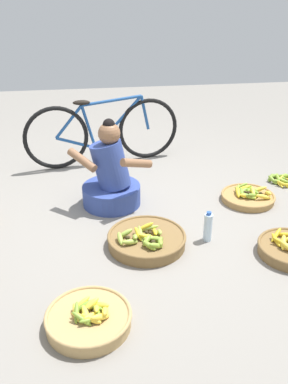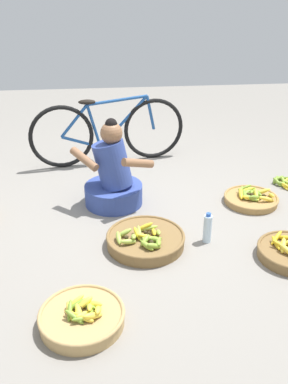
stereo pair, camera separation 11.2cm
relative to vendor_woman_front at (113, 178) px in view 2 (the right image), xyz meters
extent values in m
plane|color=gray|center=(0.22, -0.30, -0.25)|extent=(10.00, 10.00, 0.00)
cylinder|color=#334793|center=(0.00, 0.00, -0.16)|extent=(0.52, 0.52, 0.18)
cylinder|color=#334793|center=(0.00, 0.00, 0.13)|extent=(0.44, 0.40, 0.45)
sphere|color=#8C6042|center=(0.00, 0.00, 0.41)|extent=(0.19, 0.19, 0.19)
sphere|color=black|center=(0.00, 0.00, 0.49)|extent=(0.10, 0.10, 0.10)
cylinder|color=#8C6042|center=(-0.24, -0.04, 0.21)|extent=(0.26, 0.27, 0.16)
cylinder|color=#8C6042|center=(0.21, -0.18, 0.21)|extent=(0.30, 0.22, 0.16)
torus|color=black|center=(-0.50, 0.90, 0.09)|extent=(0.68, 0.15, 0.68)
torus|color=black|center=(0.51, 1.07, 0.09)|extent=(0.68, 0.15, 0.68)
cylinder|color=#1E4C8C|center=(0.17, 1.01, 0.20)|extent=(0.55, 0.12, 0.55)
cylinder|color=#1E4C8C|center=(-0.16, 0.96, 0.17)|extent=(0.15, 0.06, 0.49)
cylinder|color=#1E4C8C|center=(0.11, 1.00, 0.44)|extent=(0.65, 0.14, 0.08)
cylinder|color=#1E4C8C|center=(-0.30, 0.93, 0.01)|extent=(0.42, 0.10, 0.18)
cylinder|color=#1E4C8C|center=(-0.36, 0.92, 0.25)|extent=(0.31, 0.08, 0.35)
cylinder|color=#1E4C8C|center=(0.47, 1.06, 0.28)|extent=(0.12, 0.05, 0.38)
ellipsoid|color=black|center=(-0.21, 0.95, 0.44)|extent=(0.18, 0.08, 0.05)
ellipsoid|color=gold|center=(1.24, -0.87, -0.16)|extent=(0.15, 0.10, 0.06)
ellipsoid|color=gold|center=(1.17, -0.88, -0.15)|extent=(0.13, 0.12, 0.09)
ellipsoid|color=gold|center=(1.14, -0.93, -0.16)|extent=(0.03, 0.15, 0.06)
ellipsoid|color=gold|center=(1.17, -0.98, -0.15)|extent=(0.13, 0.13, 0.07)
sphere|color=#382D19|center=(1.21, -0.93, -0.15)|extent=(0.03, 0.03, 0.03)
ellipsoid|color=yellow|center=(1.18, -0.98, -0.15)|extent=(0.10, 0.14, 0.09)
ellipsoid|color=yellow|center=(1.18, -1.04, -0.15)|extent=(0.11, 0.14, 0.08)
cylinder|color=brown|center=(0.21, -0.71, -0.21)|extent=(0.59, 0.59, 0.08)
torus|color=brown|center=(0.21, -0.71, -0.17)|extent=(0.60, 0.60, 0.02)
ellipsoid|color=#9EB747|center=(0.31, -0.72, -0.14)|extent=(0.05, 0.16, 0.09)
ellipsoid|color=#9EB747|center=(0.23, -0.64, -0.15)|extent=(0.16, 0.03, 0.06)
ellipsoid|color=#9EB747|center=(0.16, -0.72, -0.14)|extent=(0.04, 0.16, 0.08)
ellipsoid|color=#9EB747|center=(0.25, -0.78, -0.15)|extent=(0.17, 0.06, 0.06)
sphere|color=#382D19|center=(0.23, -0.71, -0.14)|extent=(0.03, 0.03, 0.03)
ellipsoid|color=yellow|center=(0.27, -0.70, -0.14)|extent=(0.04, 0.15, 0.07)
ellipsoid|color=yellow|center=(0.21, -0.64, -0.13)|extent=(0.14, 0.04, 0.09)
ellipsoid|color=yellow|center=(0.15, -0.72, -0.14)|extent=(0.07, 0.15, 0.07)
ellipsoid|color=yellow|center=(0.21, -0.77, -0.14)|extent=(0.15, 0.04, 0.08)
sphere|color=#382D19|center=(0.21, -0.70, -0.14)|extent=(0.03, 0.03, 0.03)
ellipsoid|color=#9EB747|center=(0.11, -0.76, -0.14)|extent=(0.05, 0.13, 0.08)
ellipsoid|color=#9EB747|center=(0.05, -0.70, -0.14)|extent=(0.13, 0.06, 0.09)
ellipsoid|color=#9EB747|center=(0.00, -0.76, -0.14)|extent=(0.05, 0.13, 0.08)
ellipsoid|color=#9EB747|center=(0.07, -0.81, -0.14)|extent=(0.13, 0.07, 0.06)
sphere|color=#382D19|center=(0.06, -0.76, -0.14)|extent=(0.03, 0.03, 0.03)
ellipsoid|color=#8CAD38|center=(0.29, -0.85, -0.14)|extent=(0.05, 0.12, 0.07)
ellipsoid|color=#8CAD38|center=(0.26, -0.80, -0.14)|extent=(0.12, 0.10, 0.06)
ellipsoid|color=#8CAD38|center=(0.19, -0.81, -0.14)|extent=(0.10, 0.12, 0.07)
ellipsoid|color=#8CAD38|center=(0.20, -0.88, -0.14)|extent=(0.12, 0.11, 0.07)
ellipsoid|color=#8CAD38|center=(0.25, -0.90, -0.14)|extent=(0.13, 0.07, 0.08)
sphere|color=#382D19|center=(0.24, -0.85, -0.14)|extent=(0.04, 0.04, 0.04)
cylinder|color=tan|center=(-0.25, -1.48, -0.21)|extent=(0.50, 0.50, 0.08)
torus|color=tan|center=(-0.25, -1.48, -0.17)|extent=(0.51, 0.51, 0.02)
ellipsoid|color=yellow|center=(-0.16, -1.50, -0.14)|extent=(0.05, 0.13, 0.08)
ellipsoid|color=yellow|center=(-0.18, -1.44, -0.14)|extent=(0.13, 0.10, 0.08)
ellipsoid|color=yellow|center=(-0.24, -1.44, -0.14)|extent=(0.13, 0.09, 0.09)
ellipsoid|color=yellow|center=(-0.27, -1.50, -0.15)|extent=(0.07, 0.14, 0.07)
ellipsoid|color=yellow|center=(-0.24, -1.54, -0.15)|extent=(0.13, 0.09, 0.06)
ellipsoid|color=yellow|center=(-0.19, -1.54, -0.14)|extent=(0.13, 0.09, 0.08)
sphere|color=#382D19|center=(-0.21, -1.49, -0.15)|extent=(0.03, 0.03, 0.03)
ellipsoid|color=yellow|center=(-0.21, -1.47, -0.14)|extent=(0.03, 0.13, 0.08)
ellipsoid|color=yellow|center=(-0.24, -1.42, -0.15)|extent=(0.13, 0.09, 0.05)
ellipsoid|color=yellow|center=(-0.29, -1.42, -0.14)|extent=(0.13, 0.09, 0.08)
ellipsoid|color=yellow|center=(-0.32, -1.48, -0.15)|extent=(0.06, 0.14, 0.06)
ellipsoid|color=yellow|center=(-0.29, -1.52, -0.15)|extent=(0.13, 0.09, 0.05)
ellipsoid|color=yellow|center=(-0.23, -1.52, -0.15)|extent=(0.13, 0.10, 0.06)
sphere|color=#382D19|center=(-0.26, -1.47, -0.15)|extent=(0.03, 0.03, 0.03)
ellipsoid|color=olive|center=(-0.20, -1.49, -0.15)|extent=(0.04, 0.14, 0.05)
ellipsoid|color=olive|center=(-0.22, -1.45, -0.15)|extent=(0.12, 0.11, 0.06)
ellipsoid|color=olive|center=(-0.28, -1.44, -0.15)|extent=(0.14, 0.08, 0.07)
ellipsoid|color=olive|center=(-0.32, -1.49, -0.14)|extent=(0.04, 0.13, 0.08)
ellipsoid|color=olive|center=(-0.29, -1.54, -0.14)|extent=(0.13, 0.09, 0.08)
ellipsoid|color=olive|center=(-0.24, -1.55, -0.15)|extent=(0.14, 0.07, 0.05)
sphere|color=#382D19|center=(-0.26, -1.49, -0.15)|extent=(0.03, 0.03, 0.03)
cylinder|color=#A87F47|center=(1.24, -0.13, -0.23)|extent=(0.48, 0.48, 0.05)
torus|color=#A87F47|center=(1.24, -0.13, -0.20)|extent=(0.49, 0.49, 0.02)
ellipsoid|color=yellow|center=(1.42, -0.17, -0.17)|extent=(0.06, 0.16, 0.08)
ellipsoid|color=yellow|center=(1.36, -0.10, -0.17)|extent=(0.16, 0.06, 0.09)
ellipsoid|color=yellow|center=(1.28, -0.16, -0.16)|extent=(0.05, 0.15, 0.09)
ellipsoid|color=yellow|center=(1.35, -0.23, -0.17)|extent=(0.16, 0.04, 0.08)
sphere|color=#382D19|center=(1.35, -0.16, -0.17)|extent=(0.03, 0.03, 0.03)
ellipsoid|color=#8CAD38|center=(1.29, -0.05, -0.17)|extent=(0.05, 0.13, 0.07)
ellipsoid|color=#8CAD38|center=(1.27, 0.00, -0.17)|extent=(0.12, 0.10, 0.07)
ellipsoid|color=#8CAD38|center=(1.23, 0.01, -0.17)|extent=(0.13, 0.03, 0.08)
ellipsoid|color=#8CAD38|center=(1.18, -0.02, -0.18)|extent=(0.09, 0.13, 0.05)
ellipsoid|color=#8CAD38|center=(1.18, -0.07, -0.18)|extent=(0.08, 0.13, 0.06)
ellipsoid|color=#8CAD38|center=(1.22, -0.10, -0.18)|extent=(0.13, 0.06, 0.06)
ellipsoid|color=#8CAD38|center=(1.28, -0.08, -0.17)|extent=(0.11, 0.12, 0.07)
sphere|color=#382D19|center=(1.23, -0.05, -0.18)|extent=(0.03, 0.03, 0.03)
ellipsoid|color=yellow|center=(1.28, -0.11, -0.17)|extent=(0.07, 0.16, 0.06)
ellipsoid|color=yellow|center=(1.22, -0.05, -0.17)|extent=(0.15, 0.04, 0.09)
ellipsoid|color=yellow|center=(1.15, -0.11, -0.17)|extent=(0.07, 0.16, 0.07)
ellipsoid|color=yellow|center=(1.21, -0.19, -0.17)|extent=(0.15, 0.05, 0.06)
sphere|color=#382D19|center=(1.22, -0.12, -0.17)|extent=(0.03, 0.03, 0.03)
ellipsoid|color=olive|center=(1.31, -0.14, -0.17)|extent=(0.04, 0.15, 0.08)
ellipsoid|color=olive|center=(1.27, -0.08, -0.17)|extent=(0.14, 0.11, 0.07)
ellipsoid|color=olive|center=(1.22, -0.08, -0.17)|extent=(0.15, 0.09, 0.07)
ellipsoid|color=olive|center=(1.18, -0.12, -0.17)|extent=(0.07, 0.15, 0.07)
ellipsoid|color=olive|center=(1.21, -0.19, -0.17)|extent=(0.14, 0.10, 0.07)
ellipsoid|color=olive|center=(1.26, -0.20, -0.17)|extent=(0.15, 0.08, 0.08)
sphere|color=#382D19|center=(1.24, -0.14, -0.17)|extent=(0.03, 0.03, 0.03)
ellipsoid|color=yellow|center=(1.71, 0.20, -0.22)|extent=(0.14, 0.10, 0.08)
ellipsoid|color=yellow|center=(1.67, 0.14, -0.23)|extent=(0.05, 0.15, 0.05)
ellipsoid|color=#8CAD38|center=(1.75, 0.26, -0.22)|extent=(0.16, 0.08, 0.08)
ellipsoid|color=#8CAD38|center=(1.70, 0.19, -0.22)|extent=(0.04, 0.16, 0.09)
ellipsoid|color=olive|center=(1.74, 0.23, -0.22)|extent=(0.05, 0.14, 0.08)
ellipsoid|color=olive|center=(1.72, 0.27, -0.22)|extent=(0.12, 0.11, 0.09)
ellipsoid|color=olive|center=(1.67, 0.28, -0.22)|extent=(0.14, 0.06, 0.08)
ellipsoid|color=olive|center=(1.64, 0.26, -0.22)|extent=(0.11, 0.12, 0.07)
ellipsoid|color=olive|center=(1.63, 0.20, -0.22)|extent=(0.09, 0.13, 0.08)
ellipsoid|color=olive|center=(1.68, 0.16, -0.23)|extent=(0.13, 0.05, 0.07)
ellipsoid|color=olive|center=(1.73, 0.19, -0.22)|extent=(0.11, 0.13, 0.08)
sphere|color=#382D19|center=(1.68, 0.22, -0.23)|extent=(0.03, 0.03, 0.03)
cylinder|color=silver|center=(0.69, -0.71, -0.14)|extent=(0.07, 0.07, 0.23)
cylinder|color=#2D59B7|center=(0.69, -0.71, -0.02)|extent=(0.04, 0.04, 0.02)
camera|label=1|loc=(-0.21, -3.32, 1.54)|focal=38.71mm
camera|label=2|loc=(-0.10, -3.34, 1.54)|focal=38.71mm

